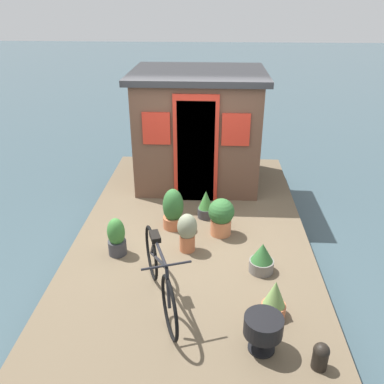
# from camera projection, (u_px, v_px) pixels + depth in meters

# --- Properties ---
(ground_plane) EXTENTS (60.00, 60.00, 0.00)m
(ground_plane) POSITION_uv_depth(u_px,v_px,m) (193.00, 250.00, 6.24)
(ground_plane) COLOR #384C54
(houseboat_deck) EXTENTS (5.77, 3.33, 0.39)m
(houseboat_deck) POSITION_uv_depth(u_px,v_px,m) (193.00, 239.00, 6.16)
(houseboat_deck) COLOR brown
(houseboat_deck) RESTS_ON ground_plane
(houseboat_cabin) EXTENTS (1.88, 2.28, 2.00)m
(houseboat_cabin) POSITION_uv_depth(u_px,v_px,m) (198.00, 128.00, 7.22)
(houseboat_cabin) COLOR brown
(houseboat_cabin) RESTS_ON houseboat_deck
(bicycle) EXTENTS (1.59, 0.66, 0.81)m
(bicycle) POSITION_uv_depth(u_px,v_px,m) (159.00, 275.00, 4.46)
(bicycle) COLOR black
(bicycle) RESTS_ON houseboat_deck
(potted_plant_sage) EXTENTS (0.27, 0.27, 0.45)m
(potted_plant_sage) POSITION_uv_depth(u_px,v_px,m) (274.00, 299.00, 4.34)
(potted_plant_sage) COLOR #B2603D
(potted_plant_sage) RESTS_ON houseboat_deck
(potted_plant_mint) EXTENTS (0.31, 0.31, 0.40)m
(potted_plant_mint) POSITION_uv_depth(u_px,v_px,m) (262.00, 258.00, 5.05)
(potted_plant_mint) COLOR slate
(potted_plant_mint) RESTS_ON houseboat_deck
(potted_plant_succulent) EXTENTS (0.25, 0.25, 0.45)m
(potted_plant_succulent) POSITION_uv_depth(u_px,v_px,m) (206.00, 205.00, 6.28)
(potted_plant_succulent) COLOR #38383D
(potted_plant_succulent) RESTS_ON houseboat_deck
(potted_plant_basil) EXTENTS (0.38, 0.38, 0.56)m
(potted_plant_basil) POSITION_uv_depth(u_px,v_px,m) (221.00, 216.00, 5.80)
(potted_plant_basil) COLOR #C6754C
(potted_plant_basil) RESTS_ON houseboat_deck
(potted_plant_thyme) EXTENTS (0.31, 0.31, 0.63)m
(potted_plant_thyme) POSITION_uv_depth(u_px,v_px,m) (173.00, 210.00, 5.97)
(potted_plant_thyme) COLOR #B2603D
(potted_plant_thyme) RESTS_ON houseboat_deck
(potted_plant_ivy) EXTENTS (0.24, 0.24, 0.54)m
(potted_plant_ivy) POSITION_uv_depth(u_px,v_px,m) (117.00, 237.00, 5.37)
(potted_plant_ivy) COLOR #38383D
(potted_plant_ivy) RESTS_ON houseboat_deck
(potted_plant_fern) EXTENTS (0.27, 0.27, 0.55)m
(potted_plant_fern) POSITION_uv_depth(u_px,v_px,m) (187.00, 231.00, 5.42)
(potted_plant_fern) COLOR #B2603D
(potted_plant_fern) RESTS_ON houseboat_deck
(charcoal_grill) EXTENTS (0.38, 0.38, 0.40)m
(charcoal_grill) POSITION_uv_depth(u_px,v_px,m) (263.00, 327.00, 3.88)
(charcoal_grill) COLOR black
(charcoal_grill) RESTS_ON houseboat_deck
(mooring_bollard) EXTENTS (0.15, 0.15, 0.29)m
(mooring_bollard) POSITION_uv_depth(u_px,v_px,m) (321.00, 355.00, 3.74)
(mooring_bollard) COLOR black
(mooring_bollard) RESTS_ON houseboat_deck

